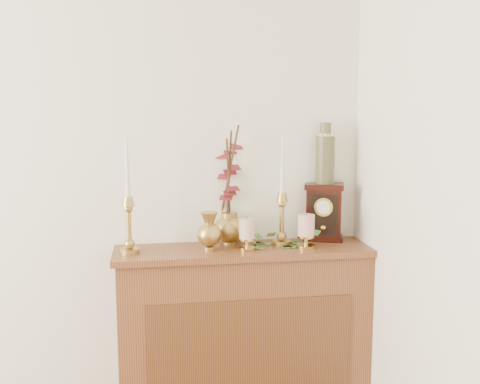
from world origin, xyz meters
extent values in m
cube|color=brown|center=(1.40, 2.10, 0.45)|extent=(1.20, 0.30, 0.90)
cube|color=brown|center=(1.40, 1.95, 0.41)|extent=(0.96, 0.01, 0.63)
cube|color=brown|center=(1.40, 2.10, 0.92)|extent=(1.24, 0.34, 0.03)
cylinder|color=tan|center=(0.86, 2.07, 0.94)|extent=(0.09, 0.09, 0.02)
sphere|color=tan|center=(0.86, 2.07, 0.98)|extent=(0.05, 0.05, 0.05)
cylinder|color=tan|center=(0.86, 2.07, 1.05)|extent=(0.02, 0.02, 0.16)
sphere|color=tan|center=(0.86, 2.07, 1.14)|extent=(0.04, 0.04, 0.04)
cone|color=tan|center=(0.86, 2.07, 1.17)|extent=(0.06, 0.06, 0.05)
cone|color=silver|center=(0.86, 2.07, 1.33)|extent=(0.02, 0.02, 0.28)
cylinder|color=tan|center=(1.59, 2.12, 0.94)|extent=(0.09, 0.09, 0.02)
sphere|color=tan|center=(1.59, 2.12, 0.97)|extent=(0.05, 0.05, 0.05)
cylinder|color=tan|center=(1.59, 2.12, 1.05)|extent=(0.02, 0.02, 0.15)
sphere|color=tan|center=(1.59, 2.12, 1.13)|extent=(0.04, 0.04, 0.04)
cone|color=tan|center=(1.59, 2.12, 1.17)|extent=(0.06, 0.06, 0.04)
cone|color=silver|center=(1.59, 2.12, 1.32)|extent=(0.02, 0.02, 0.28)
cylinder|color=tan|center=(1.23, 2.06, 0.94)|extent=(0.06, 0.06, 0.02)
sphere|color=tan|center=(1.23, 2.06, 1.01)|extent=(0.11, 0.11, 0.11)
cone|color=tan|center=(1.23, 2.06, 1.08)|extent=(0.08, 0.08, 0.06)
cylinder|color=tan|center=(1.34, 2.18, 0.94)|extent=(0.07, 0.07, 0.01)
ellipsoid|color=tan|center=(1.34, 2.18, 1.00)|extent=(0.16, 0.16, 0.14)
cylinder|color=tan|center=(1.34, 2.18, 1.07)|extent=(0.08, 0.08, 0.03)
cylinder|color=#472819|center=(1.33, 2.19, 1.26)|extent=(0.04, 0.10, 0.37)
cylinder|color=#472819|center=(1.34, 2.20, 1.28)|extent=(0.02, 0.08, 0.41)
cylinder|color=#472819|center=(1.34, 2.19, 1.30)|extent=(0.08, 0.13, 0.43)
cylinder|color=#BA9241|center=(1.40, 2.05, 0.94)|extent=(0.08, 0.08, 0.01)
cylinder|color=#BA9241|center=(1.40, 2.05, 0.96)|extent=(0.02, 0.02, 0.04)
cylinder|color=#BA9241|center=(1.40, 2.05, 0.98)|extent=(0.08, 0.08, 0.01)
cylinder|color=beige|center=(1.40, 2.05, 1.03)|extent=(0.07, 0.07, 0.09)
cylinder|color=#472819|center=(1.40, 2.05, 1.08)|extent=(0.00, 0.00, 0.01)
cylinder|color=#BA9241|center=(1.68, 2.04, 0.94)|extent=(0.09, 0.09, 0.02)
cylinder|color=#BA9241|center=(1.68, 2.04, 0.96)|extent=(0.02, 0.02, 0.04)
cylinder|color=#BA9241|center=(1.68, 2.04, 0.99)|extent=(0.08, 0.08, 0.01)
cylinder|color=beige|center=(1.68, 2.04, 1.04)|extent=(0.08, 0.08, 0.10)
cylinder|color=#472819|center=(1.68, 2.04, 1.10)|extent=(0.00, 0.00, 0.01)
cube|color=#3E6E2A|center=(1.45, 2.16, 0.93)|extent=(0.05, 0.04, 0.00)
cube|color=#3E6E2A|center=(1.57, 2.06, 0.93)|extent=(0.05, 0.04, 0.00)
cube|color=#3E6E2A|center=(1.55, 2.06, 0.93)|extent=(0.06, 0.05, 0.00)
cube|color=#3E6E2A|center=(1.58, 2.14, 0.93)|extent=(0.05, 0.05, 0.00)
cube|color=#3E6E2A|center=(1.46, 2.11, 0.93)|extent=(0.05, 0.06, 0.00)
cube|color=#3E6E2A|center=(1.53, 2.19, 0.93)|extent=(0.04, 0.05, 0.00)
cube|color=#3E6E2A|center=(1.80, 2.12, 0.93)|extent=(0.04, 0.05, 0.00)
cube|color=#3E6E2A|center=(1.63, 2.13, 0.93)|extent=(0.05, 0.06, 0.00)
cube|color=#3E6E2A|center=(1.74, 2.12, 0.93)|extent=(0.04, 0.05, 0.00)
cube|color=#3E6E2A|center=(1.61, 2.15, 0.93)|extent=(0.05, 0.06, 0.00)
cube|color=#3E6E2A|center=(1.79, 2.15, 0.93)|extent=(0.05, 0.05, 0.00)
cube|color=#3E6E2A|center=(1.63, 2.18, 0.93)|extent=(0.06, 0.05, 0.00)
cube|color=#3E6E2A|center=(1.73, 2.08, 0.93)|extent=(0.04, 0.05, 0.00)
cube|color=#3E6E2A|center=(1.47, 2.13, 0.98)|extent=(0.04, 0.05, 0.02)
cube|color=#3E6E2A|center=(1.53, 2.08, 0.99)|extent=(0.05, 0.04, 0.02)
cube|color=#3E6E2A|center=(1.76, 2.12, 0.98)|extent=(0.04, 0.05, 0.02)
cube|color=#330D0A|center=(1.82, 2.20, 0.94)|extent=(0.23, 0.19, 0.02)
cube|color=#330D0A|center=(1.82, 2.20, 1.06)|extent=(0.20, 0.16, 0.25)
cube|color=#330D0A|center=(1.82, 2.20, 1.20)|extent=(0.23, 0.19, 0.03)
cube|color=black|center=(1.80, 2.14, 1.07)|extent=(0.13, 0.05, 0.20)
cylinder|color=gold|center=(1.80, 2.14, 1.11)|extent=(0.09, 0.04, 0.09)
cylinder|color=silver|center=(1.80, 2.14, 1.11)|extent=(0.07, 0.03, 0.07)
sphere|color=gold|center=(1.80, 2.15, 1.00)|extent=(0.03, 0.03, 0.03)
cylinder|color=#1C382B|center=(1.82, 2.20, 1.34)|extent=(0.09, 0.09, 0.23)
cylinder|color=#1C382B|center=(1.82, 2.20, 1.48)|extent=(0.05, 0.05, 0.08)
cylinder|color=#D7C07C|center=(1.82, 2.20, 1.46)|extent=(0.07, 0.07, 0.02)
camera|label=1|loc=(0.97, -0.48, 1.59)|focal=42.00mm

